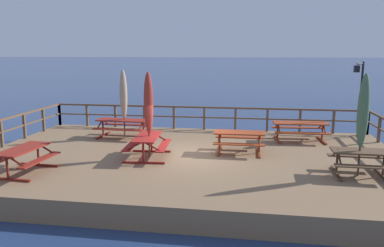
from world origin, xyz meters
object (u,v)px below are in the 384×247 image
at_px(lamp_post_hooked, 359,88).
at_px(picnic_table_back_right, 123,124).
at_px(picnic_table_mid_right, 23,155).
at_px(patio_umbrella_tall_mid_left, 148,104).
at_px(picnic_table_mid_left, 239,138).
at_px(picnic_table_back_left, 147,142).
at_px(patio_umbrella_tall_front, 123,95).
at_px(picnic_table_front_right, 361,158).
at_px(patio_umbrella_short_mid, 363,112).
at_px(picnic_table_front_left, 300,127).

bearing_deg(lamp_post_hooked, picnic_table_back_right, -171.74).
height_order(picnic_table_mid_right, patio_umbrella_tall_mid_left, patio_umbrella_tall_mid_left).
xyz_separation_m(picnic_table_mid_right, picnic_table_mid_left, (6.36, 3.33, -0.00)).
bearing_deg(picnic_table_mid_right, picnic_table_back_right, 75.25).
distance_m(picnic_table_back_left, patio_umbrella_tall_front, 3.69).
distance_m(picnic_table_front_right, patio_umbrella_tall_front, 9.46).
xyz_separation_m(patio_umbrella_short_mid, lamp_post_hooked, (1.30, 5.36, 0.19)).
relative_size(picnic_table_back_right, patio_umbrella_tall_mid_left, 0.76).
bearing_deg(picnic_table_front_left, patio_umbrella_tall_mid_left, -148.39).
bearing_deg(lamp_post_hooked, picnic_table_mid_right, -149.61).
height_order(picnic_table_back_right, picnic_table_mid_right, same).
bearing_deg(picnic_table_back_left, patio_umbrella_short_mid, -8.37).
height_order(picnic_table_back_right, patio_umbrella_tall_mid_left, patio_umbrella_tall_mid_left).
relative_size(picnic_table_mid_right, picnic_table_mid_left, 1.05).
height_order(picnic_table_mid_left, patio_umbrella_short_mid, patio_umbrella_short_mid).
relative_size(picnic_table_back_left, picnic_table_back_right, 0.86).
relative_size(patio_umbrella_short_mid, patio_umbrella_tall_front, 1.05).
height_order(picnic_table_front_left, patio_umbrella_short_mid, patio_umbrella_short_mid).
bearing_deg(patio_umbrella_short_mid, picnic_table_mid_left, 149.08).
distance_m(picnic_table_front_right, picnic_table_mid_left, 4.15).
height_order(picnic_table_back_left, patio_umbrella_short_mid, patio_umbrella_short_mid).
height_order(picnic_table_mid_right, picnic_table_front_left, same).
distance_m(picnic_table_back_left, lamp_post_hooked, 9.21).
bearing_deg(patio_umbrella_tall_mid_left, picnic_table_mid_left, 19.97).
bearing_deg(picnic_table_back_right, picnic_table_mid_right, -104.75).
xyz_separation_m(picnic_table_back_right, picnic_table_mid_right, (-1.35, -5.14, -0.01)).
xyz_separation_m(patio_umbrella_short_mid, patio_umbrella_tall_front, (-8.48, 3.93, -0.09)).
relative_size(picnic_table_front_right, picnic_table_front_left, 0.75).
xyz_separation_m(picnic_table_mid_right, patio_umbrella_tall_front, (1.43, 5.14, 1.28)).
distance_m(picnic_table_back_left, picnic_table_front_right, 6.77).
distance_m(picnic_table_mid_left, picnic_table_front_left, 3.29).
bearing_deg(picnic_table_back_left, lamp_post_hooked, 28.85).
distance_m(patio_umbrella_tall_mid_left, patio_umbrella_short_mid, 6.67).
bearing_deg(picnic_table_back_left, picnic_table_front_left, 31.61).
height_order(picnic_table_back_right, picnic_table_mid_left, same).
height_order(picnic_table_back_left, picnic_table_mid_left, same).
height_order(picnic_table_mid_left, patio_umbrella_tall_front, patio_umbrella_tall_front).
distance_m(picnic_table_front_right, picnic_table_front_left, 4.49).
bearing_deg(picnic_table_mid_right, patio_umbrella_tall_front, 74.48).
bearing_deg(picnic_table_back_left, picnic_table_mid_right, -146.03).
relative_size(picnic_table_front_right, patio_umbrella_tall_mid_left, 0.57).
bearing_deg(picnic_table_back_right, patio_umbrella_tall_front, -2.80).
distance_m(picnic_table_back_right, picnic_table_mid_right, 5.31).
bearing_deg(patio_umbrella_tall_front, picnic_table_back_right, 177.20).
xyz_separation_m(picnic_table_back_right, picnic_table_mid_left, (5.01, -1.81, -0.01)).
bearing_deg(picnic_table_mid_left, picnic_table_back_right, 160.16).
bearing_deg(patio_umbrella_short_mid, picnic_table_back_left, 171.63).
bearing_deg(lamp_post_hooked, picnic_table_front_left, -157.96).
bearing_deg(picnic_table_back_left, patio_umbrella_tall_mid_left, 31.51).
xyz_separation_m(picnic_table_front_right, picnic_table_mid_left, (-3.60, 2.08, 0.00)).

